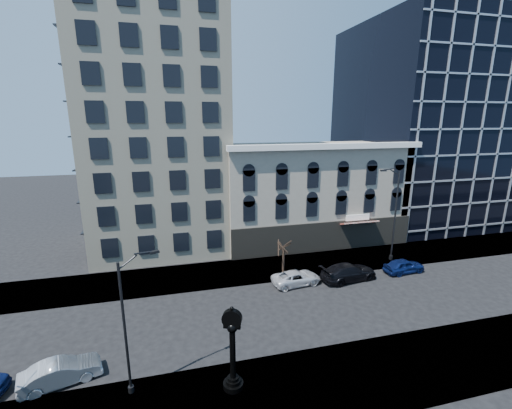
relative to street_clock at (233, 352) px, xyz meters
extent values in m
plane|color=black|center=(2.16, 7.06, -2.46)|extent=(160.00, 160.00, 0.00)
cube|color=gray|center=(2.16, 15.06, -2.40)|extent=(160.00, 6.00, 0.12)
cube|color=gray|center=(2.16, -0.94, -2.40)|extent=(160.00, 6.00, 0.12)
cube|color=beige|center=(-3.84, 26.06, 16.54)|extent=(15.00, 15.00, 38.00)
cube|color=gray|center=(14.16, 23.06, 3.54)|extent=(22.00, 10.00, 12.00)
cube|color=white|center=(14.16, 17.86, 9.74)|extent=(22.60, 0.80, 0.60)
cube|color=black|center=(14.16, 18.01, -0.66)|extent=(22.00, 0.30, 3.60)
cube|color=maroon|center=(18.16, 17.46, 0.94)|extent=(4.50, 1.18, 0.55)
cube|color=black|center=(34.16, 28.06, 11.54)|extent=(20.00, 20.00, 28.00)
cylinder|color=black|center=(0.00, 0.00, -2.18)|extent=(1.17, 1.17, 0.32)
cylinder|color=black|center=(0.00, 0.00, -1.91)|extent=(0.85, 0.85, 0.21)
cylinder|color=black|center=(0.00, 0.00, -1.72)|extent=(0.64, 0.64, 0.17)
cylinder|color=black|center=(0.00, 0.00, -0.10)|extent=(0.34, 0.34, 3.09)
sphere|color=black|center=(0.00, 0.00, 1.55)|extent=(0.60, 0.60, 0.60)
cube|color=black|center=(0.00, 0.00, 1.66)|extent=(0.98, 0.57, 0.27)
cylinder|color=black|center=(0.00, 0.00, 2.09)|extent=(1.16, 0.73, 1.11)
cylinder|color=white|center=(0.00, -0.18, 2.09)|extent=(0.88, 0.37, 0.94)
cylinder|color=white|center=(0.00, 0.18, 2.09)|extent=(0.88, 0.37, 0.94)
sphere|color=black|center=(0.00, 0.00, 2.73)|extent=(0.21, 0.21, 0.21)
cylinder|color=black|center=(-5.66, 1.06, 1.61)|extent=(0.15, 0.15, 7.89)
cylinder|color=black|center=(-5.66, 1.06, -2.15)|extent=(0.33, 0.33, 0.37)
cube|color=black|center=(-4.02, 1.65, 5.69)|extent=(0.54, 0.36, 0.13)
cylinder|color=black|center=(20.12, 13.84, 2.51)|extent=(0.18, 0.18, 9.70)
cylinder|color=black|center=(20.12, 13.84, -2.11)|extent=(0.41, 0.41, 0.45)
cube|color=black|center=(17.97, 13.87, 7.54)|extent=(0.62, 0.26, 0.16)
cylinder|color=#2E2117|center=(7.61, 13.62, -1.06)|extent=(0.24, 0.24, 2.55)
imported|color=#A5A8AD|center=(-9.69, 2.94, -1.74)|extent=(4.61, 2.73, 1.43)
imported|color=silver|center=(8.08, 11.18, -1.81)|extent=(4.84, 2.64, 1.29)
imported|color=black|center=(13.28, 10.79, -1.64)|extent=(5.87, 3.01, 1.63)
imported|color=#0C194C|center=(19.48, 10.88, -1.74)|extent=(4.32, 2.01, 1.43)
camera|label=1|loc=(-2.79, -16.32, 12.68)|focal=24.00mm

